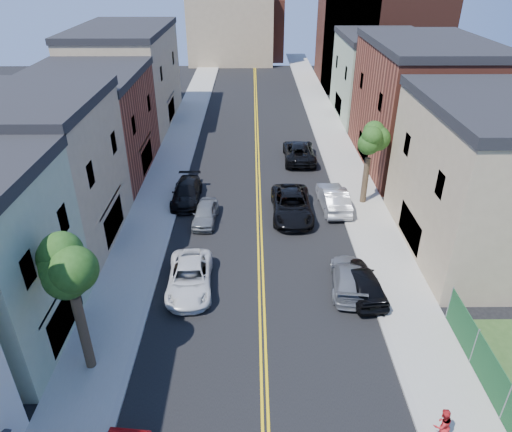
{
  "coord_description": "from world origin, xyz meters",
  "views": [
    {
      "loc": [
        -0.49,
        -1.22,
        16.56
      ],
      "look_at": [
        -0.26,
        24.52,
        2.0
      ],
      "focal_mm": 32.6,
      "sensor_mm": 36.0,
      "label": 1
    }
  ],
  "objects_px": {
    "grey_car_right": "(349,277)",
    "black_car_right": "(361,281)",
    "silver_car_right": "(333,198)",
    "black_suv_lane": "(292,205)",
    "dark_car_right_far": "(299,151)",
    "grey_car_left": "(205,213)",
    "pedestrian_right": "(442,425)",
    "black_car_left": "(187,192)",
    "white_pickup": "(190,278)"
  },
  "relations": [
    {
      "from": "grey_car_left",
      "to": "dark_car_right_far",
      "type": "height_order",
      "value": "dark_car_right_far"
    },
    {
      "from": "black_car_left",
      "to": "dark_car_right_far",
      "type": "distance_m",
      "value": 12.32
    },
    {
      "from": "white_pickup",
      "to": "dark_car_right_far",
      "type": "distance_m",
      "value": 20.35
    },
    {
      "from": "silver_car_right",
      "to": "black_suv_lane",
      "type": "bearing_deg",
      "value": 15.68
    },
    {
      "from": "dark_car_right_far",
      "to": "grey_car_right",
      "type": "bearing_deg",
      "value": 93.87
    },
    {
      "from": "grey_car_left",
      "to": "pedestrian_right",
      "type": "xyz_separation_m",
      "value": [
        10.5,
        -17.12,
        0.27
      ]
    },
    {
      "from": "grey_car_right",
      "to": "dark_car_right_far",
      "type": "distance_m",
      "value": 18.82
    },
    {
      "from": "silver_car_right",
      "to": "dark_car_right_far",
      "type": "distance_m",
      "value": 9.49
    },
    {
      "from": "pedestrian_right",
      "to": "black_car_right",
      "type": "bearing_deg",
      "value": -96.53
    },
    {
      "from": "black_car_left",
      "to": "dark_car_right_far",
      "type": "bearing_deg",
      "value": 41.14
    },
    {
      "from": "black_car_left",
      "to": "black_car_right",
      "type": "xyz_separation_m",
      "value": [
        11.0,
        -11.19,
        0.06
      ]
    },
    {
      "from": "white_pickup",
      "to": "black_suv_lane",
      "type": "distance_m",
      "value": 10.51
    },
    {
      "from": "pedestrian_right",
      "to": "grey_car_right",
      "type": "bearing_deg",
      "value": -93.56
    },
    {
      "from": "grey_car_right",
      "to": "pedestrian_right",
      "type": "xyz_separation_m",
      "value": [
        1.77,
        -9.59,
        0.24
      ]
    },
    {
      "from": "silver_car_right",
      "to": "black_suv_lane",
      "type": "distance_m",
      "value": 3.34
    },
    {
      "from": "grey_car_left",
      "to": "black_suv_lane",
      "type": "xyz_separation_m",
      "value": [
        6.14,
        0.85,
        0.18
      ]
    },
    {
      "from": "grey_car_left",
      "to": "grey_car_right",
      "type": "bearing_deg",
      "value": -37.32
    },
    {
      "from": "black_car_right",
      "to": "black_suv_lane",
      "type": "bearing_deg",
      "value": -78.16
    },
    {
      "from": "grey_car_left",
      "to": "black_suv_lane",
      "type": "height_order",
      "value": "black_suv_lane"
    },
    {
      "from": "grey_car_left",
      "to": "dark_car_right_far",
      "type": "xyz_separation_m",
      "value": [
        7.6,
        11.26,
        0.16
      ]
    },
    {
      "from": "grey_car_right",
      "to": "silver_car_right",
      "type": "bearing_deg",
      "value": -86.16
    },
    {
      "from": "black_car_right",
      "to": "dark_car_right_far",
      "type": "xyz_separation_m",
      "value": [
        -1.7,
        19.27,
        0.03
      ]
    },
    {
      "from": "white_pickup",
      "to": "black_car_left",
      "type": "xyz_separation_m",
      "value": [
        -1.48,
        10.7,
        0.0
      ]
    },
    {
      "from": "grey_car_right",
      "to": "black_suv_lane",
      "type": "bearing_deg",
      "value": -65.52
    },
    {
      "from": "grey_car_right",
      "to": "black_suv_lane",
      "type": "distance_m",
      "value": 8.77
    },
    {
      "from": "pedestrian_right",
      "to": "black_suv_lane",
      "type": "bearing_deg",
      "value": -90.39
    },
    {
      "from": "white_pickup",
      "to": "grey_car_left",
      "type": "bearing_deg",
      "value": 85.25
    },
    {
      "from": "grey_car_left",
      "to": "dark_car_right_far",
      "type": "relative_size",
      "value": 0.66
    },
    {
      "from": "grey_car_left",
      "to": "black_suv_lane",
      "type": "bearing_deg",
      "value": 11.32
    },
    {
      "from": "dark_car_right_far",
      "to": "pedestrian_right",
      "type": "xyz_separation_m",
      "value": [
        2.9,
        -28.38,
        0.11
      ]
    },
    {
      "from": "black_car_right",
      "to": "black_suv_lane",
      "type": "distance_m",
      "value": 9.4
    },
    {
      "from": "grey_car_right",
      "to": "black_car_right",
      "type": "height_order",
      "value": "black_car_right"
    },
    {
      "from": "white_pickup",
      "to": "grey_car_right",
      "type": "height_order",
      "value": "white_pickup"
    },
    {
      "from": "grey_car_left",
      "to": "grey_car_right",
      "type": "distance_m",
      "value": 11.53
    },
    {
      "from": "black_car_left",
      "to": "silver_car_right",
      "type": "relative_size",
      "value": 1.0
    },
    {
      "from": "black_car_right",
      "to": "black_suv_lane",
      "type": "relative_size",
      "value": 0.77
    },
    {
      "from": "silver_car_right",
      "to": "pedestrian_right",
      "type": "bearing_deg",
      "value": 90.39
    },
    {
      "from": "dark_car_right_far",
      "to": "black_suv_lane",
      "type": "distance_m",
      "value": 10.52
    },
    {
      "from": "grey_car_left",
      "to": "black_car_left",
      "type": "bearing_deg",
      "value": 121.62
    },
    {
      "from": "grey_car_right",
      "to": "black_car_right",
      "type": "xyz_separation_m",
      "value": [
        0.57,
        -0.48,
        0.1
      ]
    },
    {
      "from": "black_suv_lane",
      "to": "pedestrian_right",
      "type": "relative_size",
      "value": 3.84
    },
    {
      "from": "silver_car_right",
      "to": "black_suv_lane",
      "type": "xyz_separation_m",
      "value": [
        -3.16,
        -1.08,
        0.01
      ]
    },
    {
      "from": "silver_car_right",
      "to": "dark_car_right_far",
      "type": "bearing_deg",
      "value": -82.89
    },
    {
      "from": "black_suv_lane",
      "to": "pedestrian_right",
      "type": "distance_m",
      "value": 18.49
    },
    {
      "from": "white_pickup",
      "to": "black_car_right",
      "type": "relative_size",
      "value": 1.13
    },
    {
      "from": "dark_car_right_far",
      "to": "grey_car_left",
      "type": "bearing_deg",
      "value": 56.43
    },
    {
      "from": "grey_car_left",
      "to": "dark_car_right_far",
      "type": "bearing_deg",
      "value": 59.46
    },
    {
      "from": "silver_car_right",
      "to": "pedestrian_right",
      "type": "xyz_separation_m",
      "value": [
        1.2,
        -19.05,
        0.1
      ]
    },
    {
      "from": "dark_car_right_far",
      "to": "black_suv_lane",
      "type": "relative_size",
      "value": 0.98
    },
    {
      "from": "black_car_left",
      "to": "dark_car_right_far",
      "type": "relative_size",
      "value": 0.85
    }
  ]
}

